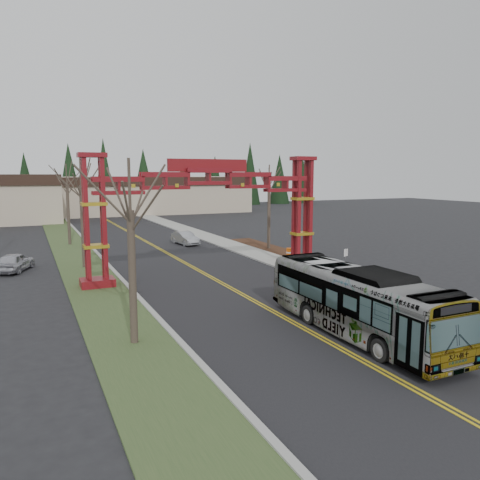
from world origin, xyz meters
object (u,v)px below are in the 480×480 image
bare_tree_median_mid (81,186)px  barrel_south (316,262)px  parked_car_near_a (15,262)px  retail_building_east (145,194)px  bare_tree_median_far (67,184)px  barrel_mid (312,260)px  gateway_arch (208,196)px  bare_tree_right_far (269,187)px  street_sign (346,256)px  barrel_north (290,254)px  transit_bus (357,301)px  silver_sedan (185,238)px  bare_tree_median_near (130,211)px

bare_tree_median_mid → barrel_south: bare_tree_median_mid is taller
parked_car_near_a → bare_tree_median_mid: (5.13, -0.76, 5.86)m
retail_building_east → barrel_south: 62.43m
bare_tree_median_far → barrel_mid: bare_tree_median_far is taller
gateway_arch → bare_tree_right_far: (10.00, 9.35, 0.33)m
parked_car_near_a → street_sign: size_ratio=2.18×
parked_car_near_a → barrel_north: (21.96, -4.79, -0.21)m
bare_tree_right_far → barrel_mid: bearing=-94.0°
transit_bus → parked_car_near_a: transit_bus is taller
silver_sedan → bare_tree_median_near: size_ratio=0.52×
silver_sedan → bare_tree_median_mid: 15.39m
bare_tree_median_near → bare_tree_median_far: 32.45m
parked_car_near_a → barrel_south: size_ratio=4.73×
gateway_arch → bare_tree_median_mid: (-8.00, 7.29, 0.62)m
gateway_arch → street_sign: bearing=-22.4°
retail_building_east → bare_tree_median_far: bare_tree_median_far is taller
barrel_mid → bare_tree_right_far: bearing=86.0°
silver_sedan → barrel_mid: size_ratio=4.79×
bare_tree_median_far → barrel_north: (16.84, -17.59, -5.91)m
barrel_north → barrel_mid: bearing=-78.6°
street_sign → barrel_south: bearing=93.8°
transit_bus → barrel_south: size_ratio=12.52×
bare_tree_median_far → barrel_south: bearing=-51.0°
bare_tree_right_far → barrel_south: (-0.80, -9.74, -5.85)m
bare_tree_median_near → bare_tree_right_far: (18.00, 20.95, 0.37)m
gateway_arch → bare_tree_median_near: bearing=-124.6°
silver_sedan → parked_car_near_a: size_ratio=0.98×
silver_sedan → bare_tree_median_near: bare_tree_median_near is taller
gateway_arch → bare_tree_median_far: bearing=111.0°
bare_tree_median_near → barrel_south: 21.25m
bare_tree_median_near → barrel_north: 23.10m
transit_bus → parked_car_near_a: bearing=123.5°
silver_sedan → street_sign: 20.72m
transit_bus → barrel_south: bearing=63.0°
gateway_arch → retail_building_east: size_ratio=0.48×
barrel_south → silver_sedan: bearing=109.9°
transit_bus → barrel_south: transit_bus is taller
retail_building_east → bare_tree_median_near: bearing=-103.8°
parked_car_near_a → transit_bus: bearing=144.5°
street_sign → bare_tree_median_near: bearing=-156.1°
gateway_arch → bare_tree_median_near: size_ratio=2.22×
transit_bus → bare_tree_median_far: size_ratio=1.34×
silver_sedan → street_sign: (6.12, -19.79, 0.74)m
gateway_arch → silver_sedan: bearing=78.2°
gateway_arch → silver_sedan: (3.32, 15.90, -5.28)m
transit_bus → bare_tree_right_far: bare_tree_right_far is taller
parked_car_near_a → silver_sedan: bearing=-133.2°
silver_sedan → barrel_north: 13.79m
silver_sedan → barrel_south: size_ratio=4.62×
parked_car_near_a → barrel_north: parked_car_near_a is taller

